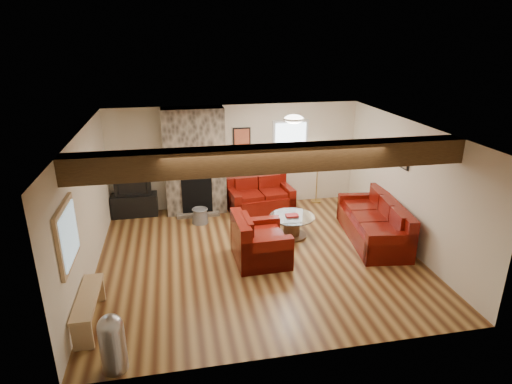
% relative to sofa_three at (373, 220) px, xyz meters
% --- Properties ---
extents(room, '(8.00, 8.00, 8.00)m').
position_rel_sofa_three_xyz_m(room, '(-2.48, -0.27, 0.82)').
color(room, '#4E2A14').
rests_on(room, ground).
extents(floor, '(6.00, 6.00, 0.00)m').
position_rel_sofa_three_xyz_m(floor, '(-2.48, -0.27, -0.43)').
color(floor, '#4E2A14').
rests_on(floor, ground).
extents(oak_beam, '(6.00, 0.36, 0.38)m').
position_rel_sofa_three_xyz_m(oak_beam, '(-2.48, -1.52, 1.88)').
color(oak_beam, '#311E0E').
rests_on(oak_beam, room).
extents(chimney_breast, '(1.40, 0.67, 2.50)m').
position_rel_sofa_three_xyz_m(chimney_breast, '(-3.48, 2.22, 0.79)').
color(chimney_breast, '#322D27').
rests_on(chimney_breast, floor).
extents(back_window, '(0.90, 0.08, 1.10)m').
position_rel_sofa_three_xyz_m(back_window, '(-1.13, 2.44, 1.12)').
color(back_window, silver).
rests_on(back_window, room).
extents(hatch_window, '(0.08, 1.00, 0.90)m').
position_rel_sofa_three_xyz_m(hatch_window, '(-5.44, -1.77, 1.02)').
color(hatch_window, tan).
rests_on(hatch_window, room).
extents(ceiling_dome, '(0.40, 0.40, 0.18)m').
position_rel_sofa_three_xyz_m(ceiling_dome, '(-1.58, 0.63, 2.01)').
color(ceiling_dome, white).
rests_on(ceiling_dome, room).
extents(artwork_back, '(0.42, 0.06, 0.52)m').
position_rel_sofa_three_xyz_m(artwork_back, '(-2.33, 2.44, 1.27)').
color(artwork_back, black).
rests_on(artwork_back, room).
extents(artwork_right, '(0.06, 0.55, 0.42)m').
position_rel_sofa_three_xyz_m(artwork_right, '(0.48, 0.03, 1.32)').
color(artwork_right, black).
rests_on(artwork_right, room).
extents(sofa_three, '(1.21, 2.33, 0.86)m').
position_rel_sofa_three_xyz_m(sofa_three, '(0.00, 0.00, 0.00)').
color(sofa_three, '#450904').
rests_on(sofa_three, floor).
extents(loveseat, '(1.59, 1.03, 0.80)m').
position_rel_sofa_three_xyz_m(loveseat, '(-1.97, 1.96, -0.03)').
color(loveseat, '#450904').
rests_on(loveseat, floor).
extents(armchair_red, '(1.00, 1.13, 0.89)m').
position_rel_sofa_three_xyz_m(armchair_red, '(-2.45, -0.40, 0.02)').
color(armchair_red, '#450904').
rests_on(armchair_red, floor).
extents(coffee_table, '(0.95, 0.95, 0.50)m').
position_rel_sofa_three_xyz_m(coffee_table, '(-1.61, 0.45, -0.20)').
color(coffee_table, '#432615').
rests_on(coffee_table, floor).
extents(tv_cabinet, '(1.04, 0.42, 0.52)m').
position_rel_sofa_three_xyz_m(tv_cabinet, '(-4.93, 2.26, -0.17)').
color(tv_cabinet, black).
rests_on(tv_cabinet, floor).
extents(television, '(0.83, 0.11, 0.48)m').
position_rel_sofa_three_xyz_m(television, '(-4.93, 2.26, 0.33)').
color(television, black).
rests_on(television, tv_cabinet).
extents(floor_lamp, '(0.36, 0.36, 1.41)m').
position_rel_sofa_three_xyz_m(floor_lamp, '(-0.45, 2.28, 0.78)').
color(floor_lamp, tan).
rests_on(floor_lamp, floor).
extents(pine_bench, '(0.29, 1.25, 0.47)m').
position_rel_sofa_three_xyz_m(pine_bench, '(-5.31, -1.80, -0.20)').
color(pine_bench, tan).
rests_on(pine_bench, floor).
extents(pedal_bin, '(0.42, 0.42, 0.81)m').
position_rel_sofa_three_xyz_m(pedal_bin, '(-4.85, -2.82, -0.03)').
color(pedal_bin, '#AAAAAF').
rests_on(pedal_bin, floor).
extents(coal_bucket, '(0.37, 0.37, 0.35)m').
position_rel_sofa_three_xyz_m(coal_bucket, '(-3.46, 1.53, -0.25)').
color(coal_bucket, gray).
rests_on(coal_bucket, floor).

